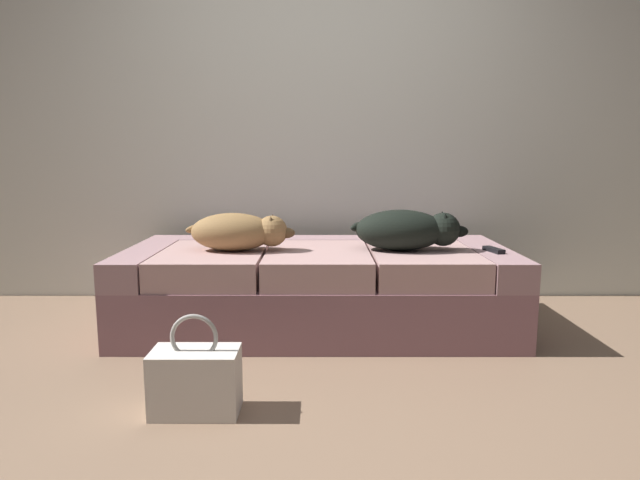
% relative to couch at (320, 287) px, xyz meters
% --- Properties ---
extents(ground_plane, '(10.00, 10.00, 0.00)m').
position_rel_couch_xyz_m(ground_plane, '(0.00, -1.07, -0.22)').
color(ground_plane, '#836750').
extents(back_wall, '(6.40, 0.10, 2.80)m').
position_rel_couch_xyz_m(back_wall, '(0.00, 0.72, 1.18)').
color(back_wall, silver).
rests_on(back_wall, ground).
extents(couch, '(2.07, 0.95, 0.45)m').
position_rel_couch_xyz_m(couch, '(0.00, 0.00, 0.00)').
color(couch, '#885E66').
rests_on(couch, ground).
extents(dog_tan, '(0.59, 0.27, 0.20)m').
position_rel_couch_xyz_m(dog_tan, '(-0.41, -0.10, 0.33)').
color(dog_tan, olive).
rests_on(dog_tan, couch).
extents(dog_dark, '(0.64, 0.30, 0.22)m').
position_rel_couch_xyz_m(dog_dark, '(0.48, -0.08, 0.33)').
color(dog_dark, black).
rests_on(dog_dark, couch).
extents(tv_remote, '(0.08, 0.16, 0.02)m').
position_rel_couch_xyz_m(tv_remote, '(0.92, -0.14, 0.24)').
color(tv_remote, black).
rests_on(tv_remote, couch).
extents(handbag, '(0.32, 0.18, 0.38)m').
position_rel_couch_xyz_m(handbag, '(-0.45, -1.04, -0.10)').
color(handbag, silver).
rests_on(handbag, ground).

